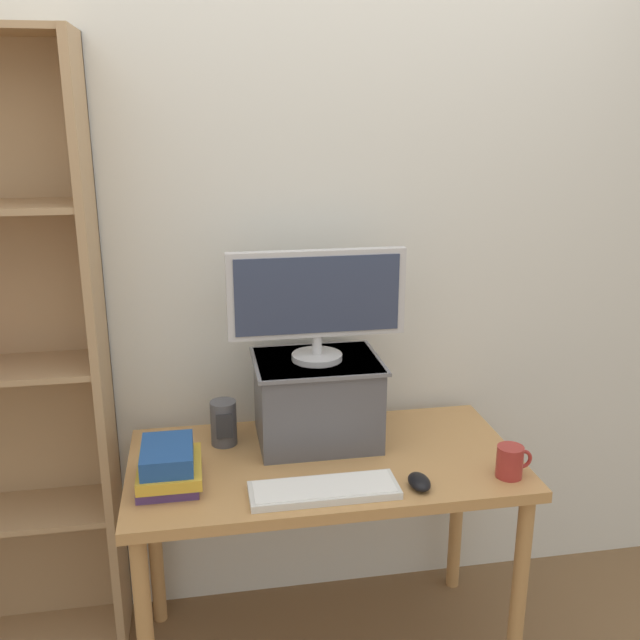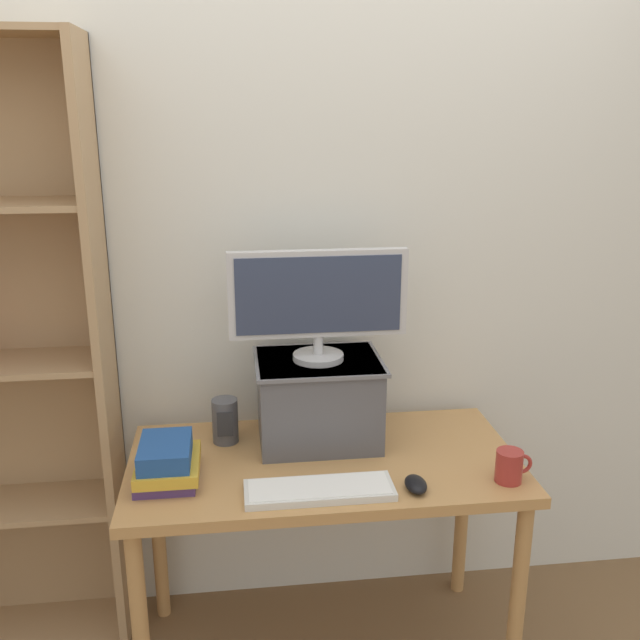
{
  "view_description": "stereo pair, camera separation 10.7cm",
  "coord_description": "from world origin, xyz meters",
  "px_view_note": "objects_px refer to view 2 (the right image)",
  "views": [
    {
      "loc": [
        -0.38,
        -2.04,
        1.86
      ],
      "look_at": [
        -0.0,
        0.06,
        1.21
      ],
      "focal_mm": 40.0,
      "sensor_mm": 36.0,
      "label": 1
    },
    {
      "loc": [
        -0.27,
        -2.06,
        1.86
      ],
      "look_at": [
        -0.0,
        0.06,
        1.21
      ],
      "focal_mm": 40.0,
      "sensor_mm": 36.0,
      "label": 2
    }
  ],
  "objects_px": {
    "desk": "(324,484)",
    "book_stack": "(167,462)",
    "computer_mouse": "(416,484)",
    "desk_speaker": "(225,421)",
    "computer_monitor": "(317,299)",
    "keyboard": "(319,490)",
    "riser_box": "(317,398)",
    "coffee_mug": "(510,466)"
  },
  "relations": [
    {
      "from": "desk",
      "to": "computer_monitor",
      "type": "height_order",
      "value": "computer_monitor"
    },
    {
      "from": "computer_monitor",
      "to": "riser_box",
      "type": "bearing_deg",
      "value": 90.0
    },
    {
      "from": "book_stack",
      "to": "keyboard",
      "type": "bearing_deg",
      "value": -16.79
    },
    {
      "from": "riser_box",
      "to": "computer_mouse",
      "type": "bearing_deg",
      "value": -55.84
    },
    {
      "from": "desk",
      "to": "computer_monitor",
      "type": "relative_size",
      "value": 2.16
    },
    {
      "from": "desk",
      "to": "desk_speaker",
      "type": "relative_size",
      "value": 8.21
    },
    {
      "from": "desk",
      "to": "coffee_mug",
      "type": "bearing_deg",
      "value": -21.46
    },
    {
      "from": "keyboard",
      "to": "coffee_mug",
      "type": "relative_size",
      "value": 3.87
    },
    {
      "from": "computer_monitor",
      "to": "computer_mouse",
      "type": "relative_size",
      "value": 5.57
    },
    {
      "from": "desk",
      "to": "computer_mouse",
      "type": "distance_m",
      "value": 0.35
    },
    {
      "from": "desk",
      "to": "book_stack",
      "type": "xyz_separation_m",
      "value": [
        -0.49,
        -0.08,
        0.15
      ]
    },
    {
      "from": "computer_monitor",
      "to": "keyboard",
      "type": "bearing_deg",
      "value": -95.83
    },
    {
      "from": "desk",
      "to": "riser_box",
      "type": "bearing_deg",
      "value": 91.93
    },
    {
      "from": "desk",
      "to": "keyboard",
      "type": "height_order",
      "value": "keyboard"
    },
    {
      "from": "coffee_mug",
      "to": "desk_speaker",
      "type": "relative_size",
      "value": 0.75
    },
    {
      "from": "computer_mouse",
      "to": "coffee_mug",
      "type": "relative_size",
      "value": 0.91
    },
    {
      "from": "riser_box",
      "to": "coffee_mug",
      "type": "height_order",
      "value": "riser_box"
    },
    {
      "from": "book_stack",
      "to": "computer_mouse",
      "type": "bearing_deg",
      "value": -11.42
    },
    {
      "from": "desk",
      "to": "keyboard",
      "type": "xyz_separation_m",
      "value": [
        -0.04,
        -0.21,
        0.11
      ]
    },
    {
      "from": "computer_monitor",
      "to": "book_stack",
      "type": "bearing_deg",
      "value": -155.66
    },
    {
      "from": "computer_monitor",
      "to": "coffee_mug",
      "type": "xyz_separation_m",
      "value": [
        0.55,
        -0.35,
        -0.45
      ]
    },
    {
      "from": "desk",
      "to": "coffee_mug",
      "type": "distance_m",
      "value": 0.6
    },
    {
      "from": "keyboard",
      "to": "computer_mouse",
      "type": "distance_m",
      "value": 0.29
    },
    {
      "from": "book_stack",
      "to": "desk",
      "type": "bearing_deg",
      "value": 9.12
    },
    {
      "from": "computer_monitor",
      "to": "book_stack",
      "type": "relative_size",
      "value": 2.36
    },
    {
      "from": "coffee_mug",
      "to": "riser_box",
      "type": "bearing_deg",
      "value": 146.95
    },
    {
      "from": "riser_box",
      "to": "coffee_mug",
      "type": "relative_size",
      "value": 3.7
    },
    {
      "from": "desk_speaker",
      "to": "keyboard",
      "type": "bearing_deg",
      "value": -54.13
    },
    {
      "from": "book_stack",
      "to": "coffee_mug",
      "type": "height_order",
      "value": "book_stack"
    },
    {
      "from": "computer_mouse",
      "to": "book_stack",
      "type": "relative_size",
      "value": 0.42
    },
    {
      "from": "desk",
      "to": "riser_box",
      "type": "relative_size",
      "value": 2.98
    },
    {
      "from": "computer_monitor",
      "to": "desk_speaker",
      "type": "distance_m",
      "value": 0.52
    },
    {
      "from": "keyboard",
      "to": "coffee_mug",
      "type": "bearing_deg",
      "value": 0.17
    },
    {
      "from": "riser_box",
      "to": "computer_monitor",
      "type": "xyz_separation_m",
      "value": [
        0.0,
        -0.0,
        0.35
      ]
    },
    {
      "from": "keyboard",
      "to": "coffee_mug",
      "type": "distance_m",
      "value": 0.58
    },
    {
      "from": "riser_box",
      "to": "computer_mouse",
      "type": "xyz_separation_m",
      "value": [
        0.25,
        -0.37,
        -0.13
      ]
    },
    {
      "from": "computer_monitor",
      "to": "computer_mouse",
      "type": "bearing_deg",
      "value": -55.73
    },
    {
      "from": "coffee_mug",
      "to": "book_stack",
      "type": "bearing_deg",
      "value": 172.6
    },
    {
      "from": "desk",
      "to": "computer_mouse",
      "type": "relative_size",
      "value": 12.05
    },
    {
      "from": "keyboard",
      "to": "book_stack",
      "type": "xyz_separation_m",
      "value": [
        -0.45,
        0.14,
        0.05
      ]
    },
    {
      "from": "keyboard",
      "to": "computer_mouse",
      "type": "height_order",
      "value": "computer_mouse"
    },
    {
      "from": "computer_monitor",
      "to": "keyboard",
      "type": "distance_m",
      "value": 0.6
    }
  ]
}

